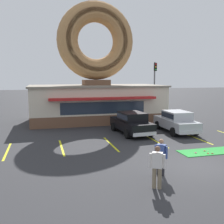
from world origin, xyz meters
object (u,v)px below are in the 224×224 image
object	(u,v)px
golf_ball	(208,151)
pedestrian_leather_jacket_man	(161,155)
car_silver	(176,121)
traffic_light_pole	(155,81)
trash_bin	(175,118)
pedestrian_hooded_kid	(157,165)
car_black	(132,122)

from	to	relation	value
golf_ball	pedestrian_leather_jacket_man	size ratio (longest dim) A/B	0.03
car_silver	traffic_light_pole	world-z (taller)	traffic_light_pole
golf_ball	trash_bin	world-z (taller)	trash_bin
pedestrian_hooded_kid	trash_bin	bearing A→B (deg)	58.80
car_silver	trash_bin	bearing A→B (deg)	62.64
pedestrian_hooded_kid	traffic_light_pole	world-z (taller)	traffic_light_pole
traffic_light_pole	car_black	bearing A→B (deg)	-122.19
car_silver	pedestrian_leather_jacket_man	xyz separation A→B (m)	(-4.96, -7.69, -0.02)
golf_ball	car_black	distance (m)	6.15
car_silver	traffic_light_pole	distance (m)	11.10
car_silver	pedestrian_hooded_kid	world-z (taller)	pedestrian_hooded_kid
traffic_light_pole	golf_ball	bearing A→B (deg)	-103.66
trash_bin	car_silver	bearing A→B (deg)	-117.36
car_black	pedestrian_hooded_kid	xyz separation A→B (m)	(-2.25, -9.20, 0.02)
golf_ball	car_silver	world-z (taller)	car_silver
car_black	pedestrian_leather_jacket_man	distance (m)	8.16
golf_ball	pedestrian_hooded_kid	world-z (taller)	pedestrian_hooded_kid
trash_bin	traffic_light_pole	world-z (taller)	traffic_light_pole
car_black	trash_bin	distance (m)	6.04
pedestrian_leather_jacket_man	trash_bin	distance (m)	12.97
car_silver	trash_bin	size ratio (longest dim) A/B	4.73
pedestrian_leather_jacket_man	trash_bin	xyz separation A→B (m)	(6.71, 11.09, -0.36)
car_black	pedestrian_hooded_kid	bearing A→B (deg)	-103.75
golf_ball	pedestrian_leather_jacket_man	distance (m)	4.81
trash_bin	traffic_light_pole	xyz separation A→B (m)	(1.12, 6.94, 3.21)
pedestrian_hooded_kid	traffic_light_pole	size ratio (longest dim) A/B	0.28
car_silver	trash_bin	world-z (taller)	car_silver
pedestrian_hooded_kid	pedestrian_leather_jacket_man	distance (m)	1.38
pedestrian_leather_jacket_man	traffic_light_pole	size ratio (longest dim) A/B	0.27
trash_bin	pedestrian_leather_jacket_man	bearing A→B (deg)	-121.18
car_black	golf_ball	bearing A→B (deg)	-65.54
golf_ball	traffic_light_pole	xyz separation A→B (m)	(3.78, 15.56, 3.66)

